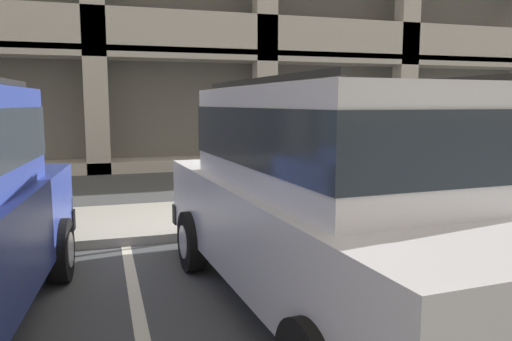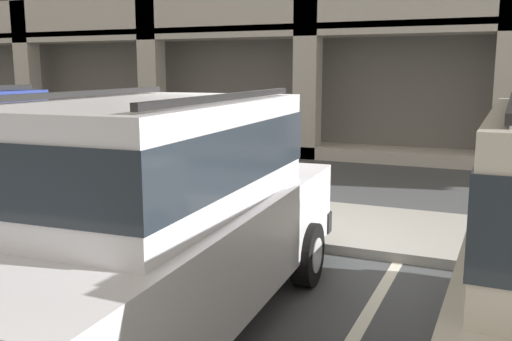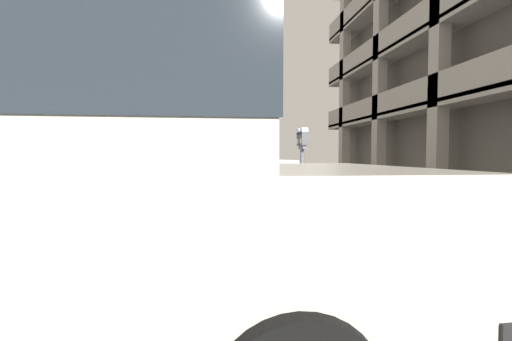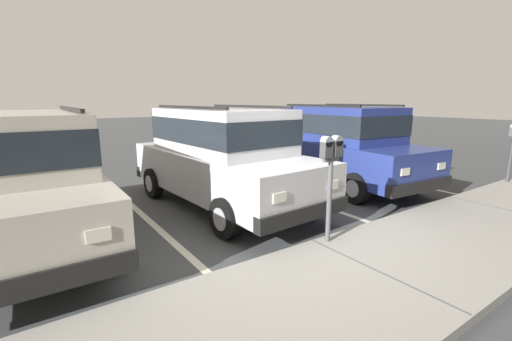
% 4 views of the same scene
% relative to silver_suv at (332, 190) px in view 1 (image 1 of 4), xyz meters
% --- Properties ---
extents(ground_plane, '(80.00, 80.00, 0.10)m').
position_rel_silver_suv_xyz_m(ground_plane, '(-0.04, 2.38, -1.14)').
color(ground_plane, '#444749').
extents(sidewalk, '(40.00, 2.20, 0.12)m').
position_rel_silver_suv_xyz_m(sidewalk, '(-0.04, 3.68, -1.03)').
color(sidewalk, '#9E9B93').
rests_on(sidewalk, ground_plane).
extents(parking_stall_lines, '(12.95, 4.80, 0.01)m').
position_rel_silver_suv_xyz_m(parking_stall_lines, '(1.56, 0.98, -1.08)').
color(parking_stall_lines, silver).
rests_on(parking_stall_lines, ground_plane).
extents(silver_suv, '(2.21, 4.88, 2.03)m').
position_rel_silver_suv_xyz_m(silver_suv, '(0.00, 0.00, 0.00)').
color(silver_suv, silver).
rests_on(silver_suv, ground_plane).
extents(parking_meter_near, '(0.35, 0.12, 1.54)m').
position_rel_silver_suv_xyz_m(parking_meter_near, '(-0.21, 2.73, 0.18)').
color(parking_meter_near, '#595B60').
rests_on(parking_meter_near, sidewalk).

